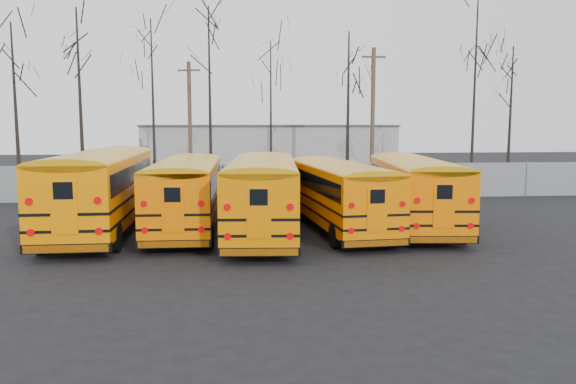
{
  "coord_description": "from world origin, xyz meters",
  "views": [
    {
      "loc": [
        -1.11,
        -19.43,
        4.31
      ],
      "look_at": [
        0.96,
        2.4,
        1.6
      ],
      "focal_mm": 35.0,
      "sensor_mm": 36.0,
      "label": 1
    }
  ],
  "objects": [
    {
      "name": "tree_1",
      "position": [
        -14.81,
        17.64,
        5.25
      ],
      "size": [
        0.26,
        0.26,
        10.5
      ],
      "primitive_type": "cone",
      "color": "black",
      "rests_on": "ground"
    },
    {
      "name": "bus_d",
      "position": [
        3.03,
        2.59,
        1.65
      ],
      "size": [
        3.27,
        10.23,
        2.82
      ],
      "rotation": [
        0.0,
        0.0,
        0.1
      ],
      "color": "black",
      "rests_on": "ground"
    },
    {
      "name": "bus_a",
      "position": [
        -6.37,
        3.16,
        1.92
      ],
      "size": [
        2.84,
        11.76,
        3.28
      ],
      "rotation": [
        0.0,
        0.0,
        0.01
      ],
      "color": "black",
      "rests_on": "ground"
    },
    {
      "name": "tree_6",
      "position": [
        6.45,
        17.8,
        5.14
      ],
      "size": [
        0.26,
        0.26,
        10.28
      ],
      "primitive_type": "cone",
      "color": "black",
      "rests_on": "ground"
    },
    {
      "name": "fence",
      "position": [
        0.0,
        12.0,
        1.0
      ],
      "size": [
        40.0,
        0.04,
        2.0
      ],
      "primitive_type": "cube",
      "color": "gray",
      "rests_on": "ground"
    },
    {
      "name": "utility_pole_right",
      "position": [
        8.3,
        18.46,
        4.8
      ],
      "size": [
        1.66,
        0.29,
        9.35
      ],
      "rotation": [
        0.0,
        0.0,
        0.02
      ],
      "color": "brown",
      "rests_on": "ground"
    },
    {
      "name": "tree_7",
      "position": [
        14.17,
        15.56,
        6.32
      ],
      "size": [
        0.26,
        0.26,
        12.65
      ],
      "primitive_type": "cone",
      "color": "black",
      "rests_on": "ground"
    },
    {
      "name": "tree_5",
      "position": [
        1.09,
        14.76,
        4.57
      ],
      "size": [
        0.26,
        0.26,
        9.14
      ],
      "primitive_type": "cone",
      "color": "black",
      "rests_on": "ground"
    },
    {
      "name": "distant_building",
      "position": [
        2.0,
        32.0,
        2.0
      ],
      "size": [
        22.0,
        8.0,
        4.0
      ],
      "primitive_type": "cube",
      "color": "#AFAFAA",
      "rests_on": "ground"
    },
    {
      "name": "tree_8",
      "position": [
        17.0,
        16.28,
        4.63
      ],
      "size": [
        0.26,
        0.26,
        9.27
      ],
      "primitive_type": "cone",
      "color": "black",
      "rests_on": "ground"
    },
    {
      "name": "utility_pole_left",
      "position": [
        -3.97,
        17.46,
        4.21
      ],
      "size": [
        1.44,
        0.46,
        8.19
      ],
      "rotation": [
        0.0,
        0.0,
        -0.24
      ],
      "color": "brown",
      "rests_on": "ground"
    },
    {
      "name": "ground",
      "position": [
        0.0,
        0.0,
        0.0
      ],
      "size": [
        120.0,
        120.0,
        0.0
      ],
      "primitive_type": "plane",
      "color": "black",
      "rests_on": "ground"
    },
    {
      "name": "bus_c",
      "position": [
        -0.06,
        1.91,
        1.79
      ],
      "size": [
        3.29,
        11.04,
        3.05
      ],
      "rotation": [
        0.0,
        0.0,
        -0.07
      ],
      "color": "black",
      "rests_on": "ground"
    },
    {
      "name": "tree_4",
      "position": [
        -2.6,
        15.79,
        5.66
      ],
      "size": [
        0.26,
        0.26,
        11.32
      ],
      "primitive_type": "cone",
      "color": "black",
      "rests_on": "ground"
    },
    {
      "name": "bus_e",
      "position": [
        6.24,
        3.04,
        1.72
      ],
      "size": [
        3.41,
        10.67,
        2.94
      ],
      "rotation": [
        0.0,
        0.0,
        -0.1
      ],
      "color": "black",
      "rests_on": "ground"
    },
    {
      "name": "tree_3",
      "position": [
        -5.83,
        14.28,
        5.13
      ],
      "size": [
        0.26,
        0.26,
        10.26
      ],
      "primitive_type": "cone",
      "color": "black",
      "rests_on": "ground"
    },
    {
      "name": "tree_2",
      "position": [
        -9.96,
        14.28,
        5.41
      ],
      "size": [
        0.26,
        0.26,
        10.82
      ],
      "primitive_type": "cone",
      "color": "black",
      "rests_on": "ground"
    },
    {
      "name": "bus_b",
      "position": [
        -3.04,
        3.2,
        1.72
      ],
      "size": [
        2.55,
        10.53,
        2.94
      ],
      "rotation": [
        0.0,
        0.0,
        -0.01
      ],
      "color": "black",
      "rests_on": "ground"
    }
  ]
}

